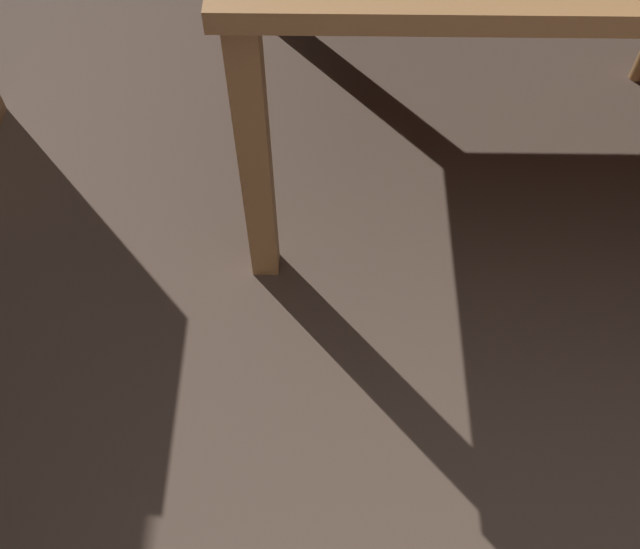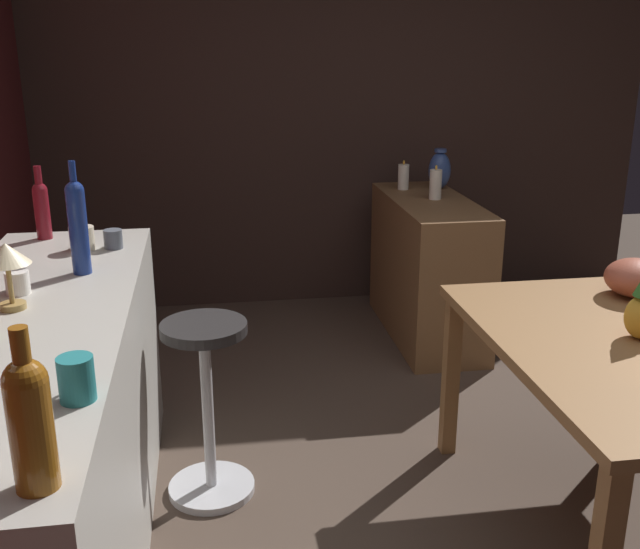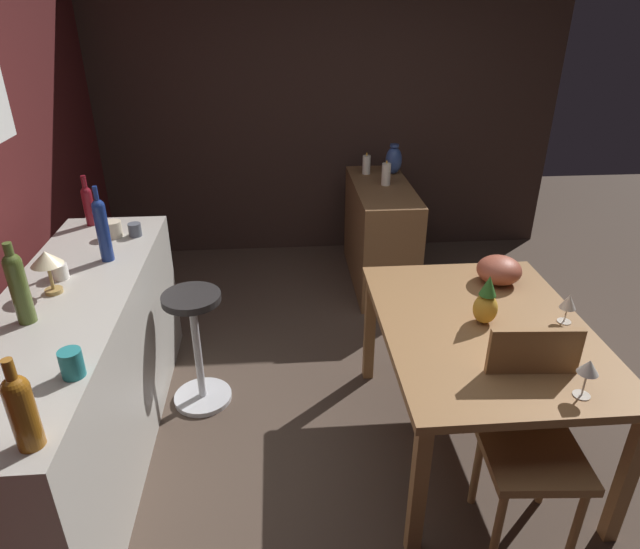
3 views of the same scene
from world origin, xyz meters
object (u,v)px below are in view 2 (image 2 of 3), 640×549
object	(u,v)px
bar_stool	(208,405)
pillar_candle_tall	(403,177)
cup_slate	(113,239)
cup_teal	(77,379)
wine_bottle_amber	(30,418)
counter_lamp	(7,259)
wine_bottle_cobalt	(78,224)
wine_bottle_ruby	(42,207)
cup_white	(18,282)
fruit_bowl	(636,278)
vase_ceramic_blue	(440,170)
dining_table	(640,363)
sideboard_cabinet	(428,268)
pillar_candle_short	(436,184)
cup_cream	(82,238)

from	to	relation	value
bar_stool	pillar_candle_tall	size ratio (longest dim) A/B	4.00
cup_slate	cup_teal	distance (m)	1.32
wine_bottle_amber	pillar_candle_tall	bearing A→B (deg)	-26.55
cup_teal	counter_lamp	world-z (taller)	counter_lamp
wine_bottle_amber	wine_bottle_cobalt	bearing A→B (deg)	4.82
wine_bottle_ruby	cup_teal	size ratio (longest dim) A/B	2.56
wine_bottle_ruby	cup_white	bearing A→B (deg)	-175.87
bar_stool	cup_white	distance (m)	0.82
fruit_bowl	vase_ceramic_blue	xyz separation A→B (m)	(1.79, 0.23, 0.12)
wine_bottle_amber	cup_white	bearing A→B (deg)	14.04
bar_stool	pillar_candle_tall	xyz separation A→B (m)	(1.76, -1.22, 0.52)
bar_stool	vase_ceramic_blue	xyz separation A→B (m)	(1.75, -1.44, 0.56)
wine_bottle_amber	cup_slate	distance (m)	1.67
dining_table	counter_lamp	world-z (taller)	counter_lamp
wine_bottle_amber	wine_bottle_cobalt	xyz separation A→B (m)	(1.35, 0.11, 0.04)
sideboard_cabinet	pillar_candle_short	bearing A→B (deg)	-60.28
pillar_candle_tall	cup_cream	bearing A→B (deg)	129.43
cup_cream	pillar_candle_short	distance (m)	2.08
cup_teal	pillar_candle_tall	bearing A→B (deg)	-29.12
wine_bottle_amber	counter_lamp	bearing A→B (deg)	15.20
cup_teal	wine_bottle_ruby	bearing A→B (deg)	13.36
bar_stool	fruit_bowl	xyz separation A→B (m)	(-0.05, -1.67, 0.44)
wine_bottle_cobalt	cup_slate	xyz separation A→B (m)	(0.32, -0.07, -0.14)
sideboard_cabinet	pillar_candle_short	xyz separation A→B (m)	(0.01, -0.02, 0.49)
fruit_bowl	counter_lamp	world-z (taller)	counter_lamp
wine_bottle_amber	pillar_candle_short	bearing A→B (deg)	-30.71
vase_ceramic_blue	pillar_candle_tall	bearing A→B (deg)	86.67
wine_bottle_amber	cup_slate	bearing A→B (deg)	1.34
bar_stool	wine_bottle_cobalt	distance (m)	0.82
cup_slate	cup_white	bearing A→B (deg)	154.22
wine_bottle_ruby	cup_white	size ratio (longest dim) A/B	2.72
cup_slate	cup_teal	xyz separation A→B (m)	(-1.32, -0.06, 0.02)
cup_slate	pillar_candle_tall	distance (m)	2.08
cup_white	pillar_candle_short	bearing A→B (deg)	-50.37
dining_table	wine_bottle_ruby	size ratio (longest dim) A/B	4.36
wine_bottle_ruby	cup_white	world-z (taller)	wine_bottle_ruby
sideboard_cabinet	cup_teal	xyz separation A→B (m)	(-2.37, 1.58, 0.54)
cup_slate	pillar_candle_short	size ratio (longest dim) A/B	0.55
sideboard_cabinet	cup_cream	xyz separation A→B (m)	(-1.06, 1.76, 0.54)
wine_bottle_amber	fruit_bowl	bearing A→B (deg)	-57.87
wine_bottle_amber	cup_cream	bearing A→B (deg)	5.40
cup_slate	counter_lamp	bearing A→B (deg)	160.61
wine_bottle_cobalt	pillar_candle_tall	size ratio (longest dim) A/B	2.27
cup_slate	vase_ceramic_blue	xyz separation A→B (m)	(1.36, -1.78, -0.00)
cup_cream	counter_lamp	size ratio (longest dim) A/B	0.62
wine_bottle_cobalt	pillar_candle_tall	bearing A→B (deg)	-43.98
dining_table	counter_lamp	distance (m)	2.07
sideboard_cabinet	pillar_candle_tall	bearing A→B (deg)	14.29
wine_bottle_amber	counter_lamp	size ratio (longest dim) A/B	1.52
wine_bottle_amber	counter_lamp	distance (m)	1.04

